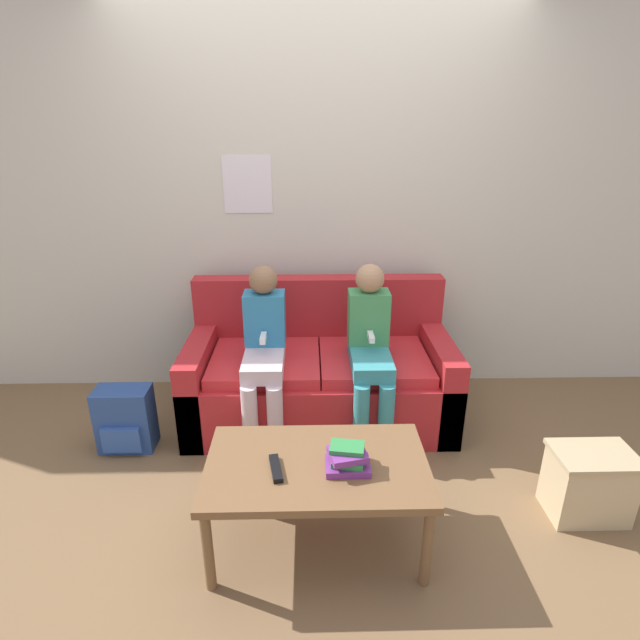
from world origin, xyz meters
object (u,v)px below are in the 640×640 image
person_left (264,347)px  storage_box (589,483)px  couch (319,375)px  person_right (370,345)px  tv_remote (276,468)px  coffee_table (317,471)px  backpack (125,420)px

person_left → storage_box: person_left is taller
couch → person_left: person_left is taller
couch → person_right: (0.29, -0.20, 0.30)m
couch → storage_box: couch is taller
tv_remote → storage_box: (1.49, 0.18, -0.26)m
coffee_table → tv_remote: size_ratio=5.53×
coffee_table → tv_remote: (-0.17, -0.05, 0.06)m
person_left → tv_remote: (0.12, -0.92, -0.14)m
person_left → backpack: person_left is taller
person_left → couch: bearing=30.9°
coffee_table → storage_box: bearing=5.9°
tv_remote → backpack: size_ratio=0.45×
couch → backpack: couch is taller
person_right → backpack: person_right is taller
couch → tv_remote: (-0.21, -1.12, 0.16)m
tv_remote → storage_box: tv_remote is taller
backpack → tv_remote: bearing=-40.0°
person_left → storage_box: bearing=-24.7°
couch → person_left: 0.48m
person_right → backpack: bearing=-174.2°
person_right → coffee_table: bearing=-110.5°
person_right → tv_remote: bearing=-118.5°
person_left → tv_remote: 0.94m
tv_remote → backpack: (-0.93, 0.78, -0.25)m
person_left → person_right: 0.62m
backpack → person_right: bearing=5.8°
person_right → tv_remote: (-0.50, -0.92, -0.14)m
couch → backpack: (-1.14, -0.34, -0.09)m
tv_remote → backpack: tv_remote is taller
person_left → person_right: bearing=0.1°
person_left → backpack: (-0.81, -0.15, -0.39)m
person_left → person_right: (0.62, 0.00, 0.00)m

